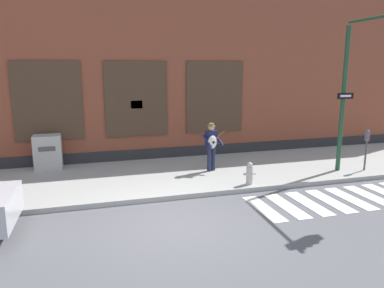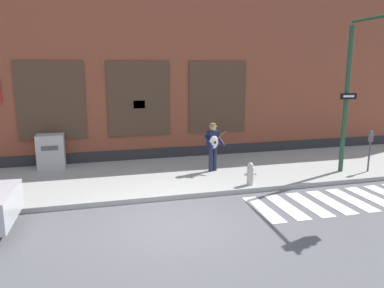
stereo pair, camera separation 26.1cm
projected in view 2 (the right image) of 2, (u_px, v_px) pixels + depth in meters
ground_plane at (173, 222)px, 9.06m from camera, size 160.00×160.00×0.00m
sidewalk at (149, 177)px, 12.58m from camera, size 28.00×4.46×0.14m
building_backdrop at (132, 73)px, 15.88m from camera, size 28.00×4.06×6.92m
crosswalk at (341, 201)px, 10.49m from camera, size 5.20×1.90×0.01m
busker at (213, 144)px, 12.82m from camera, size 0.78×0.66×1.67m
traffic_light at (373, 68)px, 11.15m from camera, size 0.60×3.14×5.06m
parking_meter at (370, 145)px, 12.77m from camera, size 0.13×0.11×1.44m
utility_box at (51, 151)px, 13.30m from camera, size 0.94×0.69×1.22m
fire_hydrant at (250, 174)px, 11.44m from camera, size 0.38×0.20×0.70m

